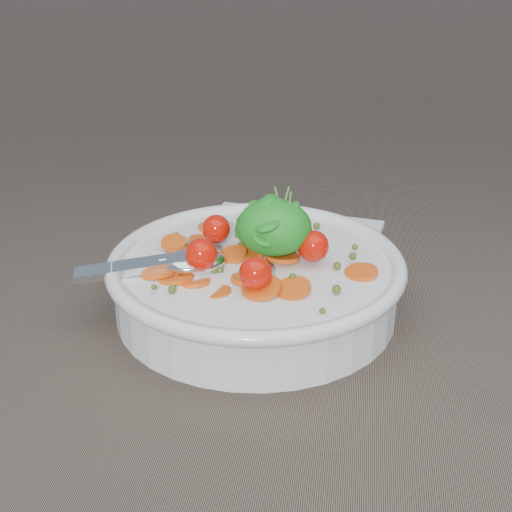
# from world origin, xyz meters

# --- Properties ---
(ground) EXTENTS (6.00, 6.00, 0.00)m
(ground) POSITION_xyz_m (0.00, 0.00, 0.00)
(ground) COLOR brown
(ground) RESTS_ON ground
(bowl) EXTENTS (0.25, 0.23, 0.10)m
(bowl) POSITION_xyz_m (-0.03, 0.03, 0.03)
(bowl) COLOR silver
(bowl) RESTS_ON ground
(napkin) EXTENTS (0.20, 0.18, 0.01)m
(napkin) POSITION_xyz_m (-0.02, 0.15, 0.00)
(napkin) COLOR white
(napkin) RESTS_ON ground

